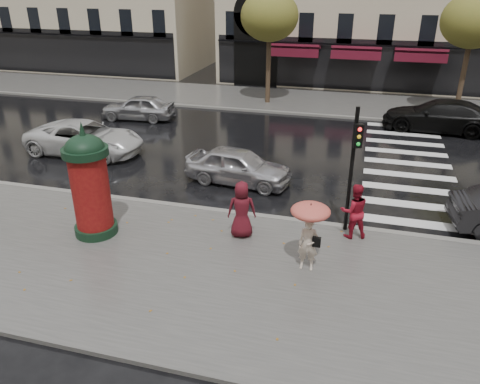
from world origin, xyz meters
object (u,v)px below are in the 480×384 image
(morris_column, at_px, (90,182))
(car_far_silver, at_px, (138,107))
(woman_red, at_px, (354,211))
(traffic_light, at_px, (353,159))
(car_black, at_px, (439,116))
(car_silver, at_px, (238,166))
(man_burgundy, at_px, (242,210))
(woman_umbrella, at_px, (310,226))
(car_white, at_px, (85,138))

(morris_column, xyz_separation_m, car_far_silver, (-4.59, 12.16, -1.14))
(woman_red, bearing_deg, morris_column, -4.25)
(woman_red, distance_m, traffic_light, 1.56)
(traffic_light, bearing_deg, car_black, 72.27)
(woman_red, relative_size, car_silver, 0.42)
(woman_red, bearing_deg, man_burgundy, -3.40)
(traffic_light, bearing_deg, morris_column, -163.71)
(man_burgundy, distance_m, morris_column, 4.57)
(woman_umbrella, relative_size, traffic_light, 0.51)
(woman_umbrella, distance_m, car_black, 15.34)
(woman_red, height_order, morris_column, morris_column)
(woman_umbrella, xyz_separation_m, car_far_silver, (-11.15, 12.39, -0.74))
(woman_umbrella, xyz_separation_m, morris_column, (-6.56, 0.23, 0.39))
(woman_red, xyz_separation_m, car_silver, (-4.49, 3.27, -0.28))
(traffic_light, height_order, car_far_silver, traffic_light)
(woman_red, relative_size, car_far_silver, 0.43)
(car_black, bearing_deg, man_burgundy, -22.07)
(traffic_light, height_order, car_silver, traffic_light)
(car_black, xyz_separation_m, car_far_silver, (-15.93, -2.17, -0.12))
(traffic_light, xyz_separation_m, car_white, (-11.84, 4.32, -1.76))
(car_white, distance_m, car_black, 17.57)
(woman_umbrella, bearing_deg, car_white, 148.45)
(car_white, height_order, car_far_silver, car_white)
(man_burgundy, bearing_deg, car_black, -131.82)
(morris_column, distance_m, car_silver, 6.11)
(car_white, bearing_deg, man_burgundy, -121.19)
(man_burgundy, height_order, car_black, man_burgundy)
(man_burgundy, xyz_separation_m, car_black, (6.95, 13.32, -0.20))
(man_burgundy, relative_size, car_white, 0.34)
(morris_column, bearing_deg, car_white, 124.07)
(woman_umbrella, xyz_separation_m, traffic_light, (0.89, 2.41, 1.06))
(woman_umbrella, height_order, car_black, woman_umbrella)
(woman_umbrella, xyz_separation_m, car_black, (4.78, 14.56, -0.63))
(woman_umbrella, relative_size, woman_red, 1.15)
(woman_umbrella, height_order, man_burgundy, woman_umbrella)
(car_black, bearing_deg, car_silver, -36.15)
(car_black, bearing_deg, woman_umbrella, -12.69)
(car_white, distance_m, car_far_silver, 5.67)
(car_black, bearing_deg, car_white, -58.02)
(man_burgundy, bearing_deg, woman_umbrella, 136.00)
(man_burgundy, relative_size, car_silver, 0.43)
(woman_red, distance_m, man_burgundy, 3.36)
(car_far_silver, bearing_deg, man_burgundy, 33.73)
(woman_red, bearing_deg, car_black, -124.34)
(car_black, bearing_deg, car_far_silver, -76.77)
(morris_column, relative_size, car_black, 0.64)
(man_burgundy, xyz_separation_m, car_far_silver, (-8.98, 11.15, -0.32))
(woman_red, height_order, car_black, woman_red)
(man_burgundy, height_order, car_white, man_burgundy)
(woman_umbrella, height_order, woman_red, woman_umbrella)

